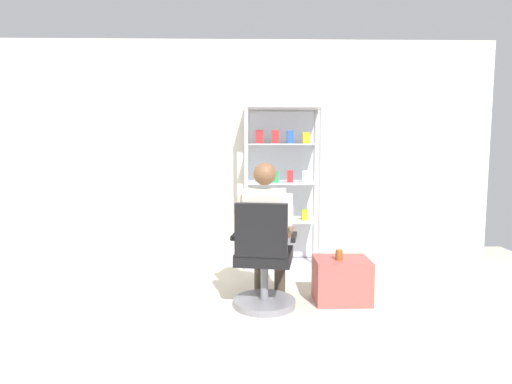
# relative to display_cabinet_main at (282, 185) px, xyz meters

# --- Properties ---
(back_wall) EXTENTS (6.00, 0.10, 2.70)m
(back_wall) POSITION_rel_display_cabinet_main_xyz_m (-0.40, 0.24, 0.38)
(back_wall) COLOR silver
(back_wall) RESTS_ON ground
(display_cabinet_main) EXTENTS (0.90, 0.45, 1.90)m
(display_cabinet_main) POSITION_rel_display_cabinet_main_xyz_m (0.00, 0.00, 0.00)
(display_cabinet_main) COLOR #B7B7BC
(display_cabinet_main) RESTS_ON ground
(office_chair) EXTENTS (0.60, 0.56, 0.96)m
(office_chair) POSITION_rel_display_cabinet_main_xyz_m (-0.27, -1.43, -0.57)
(office_chair) COLOR slate
(office_chair) RESTS_ON ground
(seated_shopkeeper) EXTENTS (0.54, 0.61, 1.29)m
(seated_shopkeeper) POSITION_rel_display_cabinet_main_xyz_m (-0.24, -1.27, -0.25)
(seated_shopkeeper) COLOR #3F382D
(seated_shopkeeper) RESTS_ON ground
(storage_crate) EXTENTS (0.50, 0.39, 0.40)m
(storage_crate) POSITION_rel_display_cabinet_main_xyz_m (0.46, -1.27, -0.76)
(storage_crate) COLOR #B24C47
(storage_crate) RESTS_ON ground
(tea_glass) EXTENTS (0.07, 0.07, 0.10)m
(tea_glass) POSITION_rel_display_cabinet_main_xyz_m (0.42, -1.31, -0.52)
(tea_glass) COLOR brown
(tea_glass) RESTS_ON storage_crate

